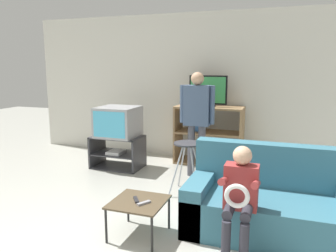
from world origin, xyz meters
TOP-DOWN VIEW (x-y plane):
  - wall_back at (0.00, 3.92)m, footprint 6.40×0.06m
  - tv_stand at (-1.01, 2.88)m, footprint 0.82×0.53m
  - television_main at (-0.99, 2.89)m, footprint 0.63×0.62m
  - media_shelf at (0.37, 3.60)m, footprint 1.15×0.49m
  - television_flat at (0.35, 3.59)m, footprint 0.64×0.20m
  - folding_stool at (0.41, 2.16)m, footprint 0.41×0.45m
  - snack_table at (0.26, 0.93)m, footprint 0.52×0.52m
  - remote_control_black at (0.23, 0.93)m, footprint 0.11×0.14m
  - remote_control_white at (0.34, 0.88)m, footprint 0.11×0.14m
  - couch at (1.48, 1.45)m, footprint 1.65×0.84m
  - person_standing_adult at (0.34, 2.88)m, footprint 0.53×0.20m
  - person_seated_child at (1.23, 0.95)m, footprint 0.33×0.43m

SIDE VIEW (x-z plane):
  - tv_stand at x=-1.01m, z-range 0.00..0.53m
  - couch at x=1.48m, z-range -0.15..0.72m
  - snack_table at x=0.26m, z-range 0.15..0.51m
  - remote_control_black at x=0.23m, z-range 0.36..0.38m
  - remote_control_white at x=0.34m, z-range 0.36..0.38m
  - media_shelf at x=0.37m, z-range 0.01..1.01m
  - folding_stool at x=0.41m, z-range 0.22..0.91m
  - person_seated_child at x=1.23m, z-range 0.08..1.06m
  - television_main at x=-0.99m, z-range 0.53..1.02m
  - person_standing_adult at x=0.34m, z-range 0.17..1.76m
  - television_flat at x=0.35m, z-range 0.99..1.51m
  - wall_back at x=0.00m, z-range 0.00..2.60m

